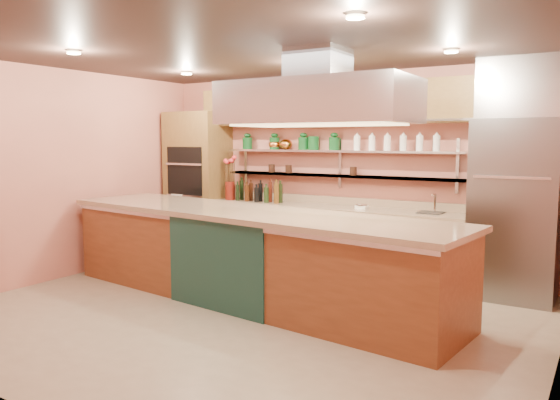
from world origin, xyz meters
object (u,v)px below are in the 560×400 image
Objects in this scene: refrigerator at (515,210)px; kitchen_scale at (362,206)px; island at (248,255)px; copper_kettle at (286,144)px; flower_vase at (230,191)px; green_canister at (313,143)px.

refrigerator is 13.83× the size of kitchen_scale.
copper_kettle is (-0.64, 1.92, 1.27)m from island.
refrigerator is 7.44× the size of flower_vase.
refrigerator is 4.13m from flower_vase.
flower_vase is at bearing -165.97° from copper_kettle.
kitchen_scale is at bearing -14.35° from green_canister.
flower_vase is (-4.13, 0.01, 0.02)m from refrigerator.
green_canister reaches higher than copper_kettle.
flower_vase is 1.55m from green_canister.
copper_kettle is (-1.32, 0.22, 0.82)m from kitchen_scale.
green_canister is at bearing 101.62° from island.
flower_vase is at bearing 138.33° from island.
green_canister is at bearing 151.94° from kitchen_scale.
green_canister is (-0.86, 0.22, 0.84)m from kitchen_scale.
refrigerator is at bearing -14.00° from kitchen_scale.
flower_vase is 2.21m from kitchen_scale.
green_canister is (0.46, 0.00, 0.02)m from copper_kettle.
green_canister is (-0.17, 1.92, 1.29)m from island.
flower_vase is at bearing 179.86° from refrigerator.
refrigerator is 1.92m from kitchen_scale.
kitchen_scale is at bearing 74.41° from island.
island is (-2.61, -1.69, -0.52)m from refrigerator.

